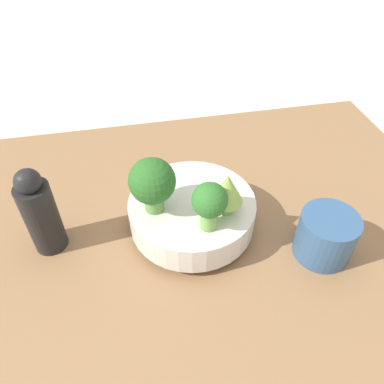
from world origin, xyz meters
The scene contains 8 objects.
ground_plane centered at (0.00, 0.00, 0.00)m, with size 6.00×6.00×0.00m, color silver.
table centered at (0.00, 0.00, 0.02)m, with size 0.92×0.64×0.04m.
bowl centered at (0.02, 0.02, 0.08)m, with size 0.20×0.20×0.06m.
broccoli_floret_back centered at (0.01, 0.08, 0.15)m, with size 0.05×0.05×0.08m.
broccoli_floret_right centered at (0.08, 0.02, 0.16)m, with size 0.07×0.07×0.09m.
romanesco_piece_far centered at (-0.03, 0.05, 0.15)m, with size 0.05×0.05×0.07m.
cup centered at (-0.17, 0.11, 0.08)m, with size 0.09×0.09×0.08m.
pepper_mill centered at (0.25, 0.01, 0.11)m, with size 0.05×0.05×0.15m.
Camera 1 is at (0.10, 0.43, 0.52)m, focal length 35.00 mm.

